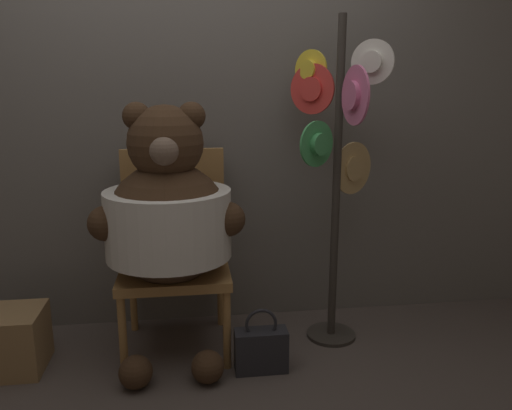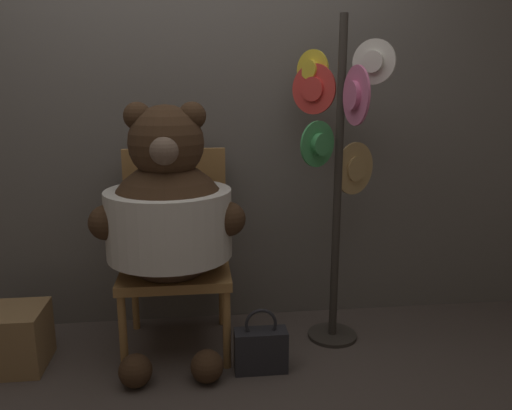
{
  "view_description": "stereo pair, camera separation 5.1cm",
  "coord_description": "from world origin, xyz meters",
  "px_view_note": "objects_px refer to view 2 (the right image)",
  "views": [
    {
      "loc": [
        -0.0,
        -2.34,
        1.39
      ],
      "look_at": [
        0.34,
        0.18,
        0.8
      ],
      "focal_mm": 35.0,
      "sensor_mm": 36.0,
      "label": 1
    },
    {
      "loc": [
        0.05,
        -2.34,
        1.39
      ],
      "look_at": [
        0.34,
        0.18,
        0.8
      ],
      "focal_mm": 35.0,
      "sensor_mm": 36.0,
      "label": 2
    }
  ],
  "objects_px": {
    "handbag_on_ground": "(261,349)",
    "hat_display_rack": "(337,154)",
    "teddy_bear": "(169,215)",
    "chair": "(176,245)"
  },
  "relations": [
    {
      "from": "handbag_on_ground",
      "to": "hat_display_rack",
      "type": "bearing_deg",
      "value": 33.44
    },
    {
      "from": "teddy_bear",
      "to": "handbag_on_ground",
      "type": "relative_size",
      "value": 3.98
    },
    {
      "from": "handbag_on_ground",
      "to": "teddy_bear",
      "type": "bearing_deg",
      "value": 155.22
    },
    {
      "from": "teddy_bear",
      "to": "hat_display_rack",
      "type": "relative_size",
      "value": 0.76
    },
    {
      "from": "chair",
      "to": "handbag_on_ground",
      "type": "bearing_deg",
      "value": -43.23
    },
    {
      "from": "chair",
      "to": "hat_display_rack",
      "type": "xyz_separation_m",
      "value": [
        0.87,
        -0.11,
        0.51
      ]
    },
    {
      "from": "teddy_bear",
      "to": "chair",
      "type": "bearing_deg",
      "value": 84.31
    },
    {
      "from": "chair",
      "to": "teddy_bear",
      "type": "bearing_deg",
      "value": -95.69
    },
    {
      "from": "chair",
      "to": "hat_display_rack",
      "type": "bearing_deg",
      "value": -6.94
    },
    {
      "from": "chair",
      "to": "handbag_on_ground",
      "type": "height_order",
      "value": "chair"
    }
  ]
}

